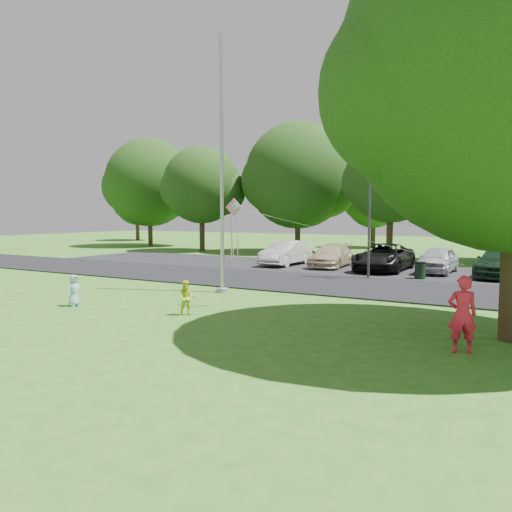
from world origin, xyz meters
The scene contains 13 objects.
ground centered at (0.00, 0.00, 0.00)m, with size 120.00×120.00×0.00m, color #306E1D.
park_road centered at (0.00, 9.00, 0.03)m, with size 60.00×6.00×0.06m, color black.
parking_strip centered at (0.00, 15.50, 0.03)m, with size 42.00×7.00×0.06m, color black.
flagpole centered at (-3.50, 5.00, 4.17)m, with size 0.50×0.50×10.00m.
street_lamp centered at (0.56, 11.82, 3.62)m, with size 1.69×0.22×6.02m.
trash_can centered at (2.55, 12.68, 0.43)m, with size 0.54×0.54×0.85m.
tree_row centered at (1.59, 24.23, 5.71)m, with size 64.35×11.94×10.88m.
horizon_trees centered at (4.06, 33.88, 4.30)m, with size 77.46×7.20×7.02m.
parked_cars centered at (0.30, 15.35, 0.76)m, with size 13.42×5.29×1.45m.
woman centered at (5.93, 0.37, 0.87)m, with size 0.64×0.42×1.74m, color #FF2140.
child_yellow centered at (-1.92, 0.64, 0.54)m, with size 0.52×0.41×1.08m, color #DBF126.
child_blue centered at (-6.15, 0.00, 0.53)m, with size 0.52×0.34×1.07m, color #8DC2D9.
kite centered at (-1.18, 2.46, 2.85)m, with size 7.62×2.42×2.55m.
Camera 1 is at (7.34, -11.37, 3.08)m, focal length 35.00 mm.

